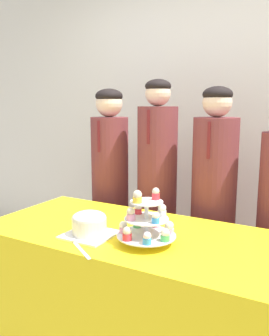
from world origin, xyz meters
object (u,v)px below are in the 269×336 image
Objects in this scene: cupcake_stand at (147,222)px; student_1 at (157,200)px; student_2 at (213,212)px; round_cake at (89,224)px; cake_knife at (75,243)px; student_0 at (110,195)px.

cupcake_stand is 0.82m from student_1.
cupcake_stand is at bearing -97.37° from student_2.
round_cake is 0.80m from student_1.
cupcake_stand is at bearing 9.15° from round_cake.
student_1 is at bearing -180.00° from student_2.
student_2 reaches higher than cupcake_stand.
student_0 is at bearing 147.00° from cake_knife.
cake_knife is 0.93× the size of cupcake_stand.
student_1 reaches higher than cake_knife.
student_1 is (-0.01, 0.92, -0.01)m from cake_knife.
student_1 is (-0.31, 0.75, -0.11)m from cupcake_stand.
cupcake_stand is (0.30, 0.17, 0.11)m from cake_knife.
cupcake_stand is at bearing -67.74° from student_1.
cake_knife is 1.00m from student_0.
cake_knife is 0.17× the size of student_0.
student_1 reaches higher than round_cake.
student_1 is 0.41m from student_2.
student_0 is (-0.40, 0.92, -0.02)m from cake_knife.
student_2 is at bearing 0.00° from student_0.
student_0 is 0.79m from student_2.
cupcake_stand is 1.03m from student_0.
student_2 is at bearing 63.53° from round_cake.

